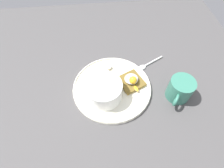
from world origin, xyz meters
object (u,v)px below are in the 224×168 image
(banana_slice_back, at_px, (107,67))
(poached_egg, at_px, (132,79))
(banana_slice_inner, at_px, (111,75))
(toast_slice, at_px, (131,82))
(banana_slice_front, at_px, (98,70))
(spoon, at_px, (148,64))
(banana_slice_left, at_px, (105,73))
(banana_slice_outer, at_px, (93,73))
(coffee_mug, at_px, (180,89))
(oatmeal_bowl, at_px, (104,90))
(banana_slice_right, at_px, (93,78))

(banana_slice_back, bearing_deg, poached_egg, 134.67)
(banana_slice_inner, bearing_deg, toast_slice, 150.31)
(banana_slice_front, xyz_separation_m, spoon, (-0.21, -0.02, -0.01))
(banana_slice_left, bearing_deg, banana_slice_outer, -5.32)
(toast_slice, distance_m, banana_slice_outer, 0.15)
(toast_slice, xyz_separation_m, banana_slice_inner, (0.07, -0.04, -0.00))
(banana_slice_left, height_order, banana_slice_outer, banana_slice_left)
(banana_slice_inner, bearing_deg, coffee_mug, 154.85)
(oatmeal_bowl, xyz_separation_m, banana_slice_left, (-0.01, -0.10, -0.03))
(toast_slice, height_order, spoon, toast_slice)
(banana_slice_outer, xyz_separation_m, spoon, (-0.23, -0.03, -0.01))
(banana_slice_left, relative_size, banana_slice_outer, 1.44)
(coffee_mug, xyz_separation_m, spoon, (0.07, -0.16, -0.04))
(banana_slice_right, xyz_separation_m, coffee_mug, (-0.31, 0.10, 0.03))
(banana_slice_front, bearing_deg, banana_slice_right, 64.11)
(poached_egg, relative_size, banana_slice_inner, 1.83)
(toast_slice, relative_size, banana_slice_left, 2.39)
(banana_slice_outer, bearing_deg, oatmeal_bowl, 108.44)
(poached_egg, height_order, spoon, poached_egg)
(banana_slice_left, relative_size, banana_slice_right, 1.33)
(oatmeal_bowl, relative_size, banana_slice_outer, 3.94)
(banana_slice_right, bearing_deg, toast_slice, 167.74)
(banana_slice_front, bearing_deg, toast_slice, 148.95)
(banana_slice_left, distance_m, spoon, 0.19)
(poached_egg, height_order, banana_slice_back, poached_egg)
(toast_slice, xyz_separation_m, banana_slice_left, (0.10, -0.05, -0.00))
(toast_slice, relative_size, banana_slice_right, 3.17)
(banana_slice_front, relative_size, banana_slice_right, 1.21)
(banana_slice_inner, bearing_deg, banana_slice_left, -27.02)
(oatmeal_bowl, xyz_separation_m, toast_slice, (-0.11, -0.05, -0.03))
(banana_slice_front, relative_size, spoon, 0.36)
(banana_slice_back, distance_m, coffee_mug, 0.29)
(banana_slice_front, relative_size, coffee_mug, 0.40)
(banana_slice_outer, distance_m, spoon, 0.23)
(coffee_mug, bearing_deg, banana_slice_left, -25.34)
(oatmeal_bowl, xyz_separation_m, banana_slice_right, (0.04, -0.08, -0.03))
(banana_slice_front, xyz_separation_m, banana_slice_outer, (0.02, 0.02, -0.00))
(poached_egg, height_order, banana_slice_outer, poached_egg)
(banana_slice_left, bearing_deg, spoon, -168.80)
(banana_slice_front, bearing_deg, coffee_mug, 153.39)
(banana_slice_left, xyz_separation_m, coffee_mug, (-0.26, 0.12, 0.03))
(banana_slice_left, distance_m, coffee_mug, 0.29)
(toast_slice, height_order, banana_slice_outer, toast_slice)
(banana_slice_front, bearing_deg, banana_slice_back, -167.15)
(banana_slice_back, bearing_deg, banana_slice_outer, 22.27)
(banana_slice_inner, relative_size, spoon, 0.35)
(banana_slice_right, bearing_deg, banana_slice_left, -152.98)
(banana_slice_back, relative_size, banana_slice_outer, 1.32)
(banana_slice_outer, bearing_deg, coffee_mug, 157.33)
(banana_slice_inner, bearing_deg, spoon, -162.69)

